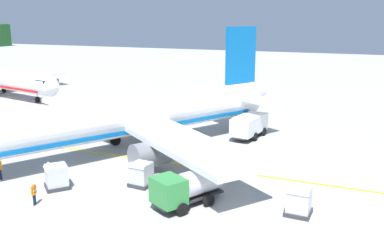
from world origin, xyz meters
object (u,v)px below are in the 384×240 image
Objects in this scene: crew_marshaller at (34,192)px; cargo_container_mid at (299,201)px; cargo_container_near at (141,174)px; crew_loader_left at (0,167)px; service_truck_baggage at (249,125)px; service_truck_pushback at (187,187)px; crew_supervisor at (151,163)px; cargo_container_far at (56,177)px; airliner_foreground at (118,119)px.

cargo_container_mid is at bearing -71.97° from crew_marshaller.
cargo_container_near is 1.13× the size of crew_loader_left.
service_truck_baggage is 1.05× the size of service_truck_pushback.
service_truck_pushback is 7.00m from crew_supervisor.
crew_loader_left is at bearing 92.71° from cargo_container_far.
airliner_foreground is at bearing 69.49° from cargo_container_mid.
crew_marshaller is at bearing 157.86° from service_truck_baggage.
airliner_foreground is 9.23m from cargo_container_near.
cargo_container_near is (1.88, 4.72, -0.45)m from service_truck_pushback.
cargo_container_far is 7.71m from crew_supervisor.
airliner_foreground is 14.64m from service_truck_baggage.
service_truck_pushback is at bearing -127.68° from airliner_foreground.
cargo_container_mid is (1.51, -7.49, -0.43)m from service_truck_pushback.
crew_loader_left is (-3.22, 11.29, 0.10)m from cargo_container_near.
crew_supervisor is at bearing 161.70° from service_truck_baggage.
cargo_container_near is at bearing -40.72° from crew_marshaller.
cargo_container_far is 5.49m from crew_loader_left.
crew_supervisor is at bearing -61.13° from crew_loader_left.
service_truck_baggage is 2.85× the size of cargo_container_mid.
crew_loader_left is (-1.34, 16.01, -0.35)m from service_truck_pushback.
cargo_container_near reaches higher than crew_marshaller.
cargo_container_near reaches higher than crew_loader_left.
cargo_container_near is at bearing 68.26° from service_truck_pushback.
crew_loader_left is 1.07× the size of crew_supervisor.
crew_loader_left is at bearing 96.91° from cargo_container_mid.
service_truck_baggage reaches higher than crew_loader_left.
cargo_container_near is 1.21× the size of crew_marshaller.
crew_supervisor is at bearing -124.36° from airliner_foreground.
crew_supervisor is at bearing 76.51° from cargo_container_mid.
cargo_container_mid is 1.24× the size of crew_marshaller.
service_truck_pushback reaches higher than crew_supervisor.
cargo_container_mid reaches higher than cargo_container_near.
cargo_container_near is at bearing -168.08° from crew_supervisor.
service_truck_pushback is at bearing -85.22° from crew_loader_left.
service_truck_pushback is 10.76m from crew_marshaller.
service_truck_pushback is 2.79× the size of cargo_container_near.
crew_loader_left is (-0.26, 5.48, 0.11)m from cargo_container_far.
cargo_container_mid is 1.15× the size of crew_loader_left.
airliner_foreground is at bearing 43.31° from cargo_container_near.
crew_marshaller is at bearing -114.79° from crew_loader_left.
cargo_container_mid is at bearing -81.82° from cargo_container_far.
crew_marshaller is at bearing 112.73° from service_truck_pushback.
cargo_container_far is 3.14m from crew_marshaller.
cargo_container_near is 7.96m from crew_marshaller.
service_truck_baggage is 24.65m from crew_marshaller.
cargo_container_near is at bearing -63.00° from cargo_container_far.
crew_loader_left is 12.24m from crew_supervisor.
airliner_foreground is at bearing 55.64° from crew_supervisor.
service_truck_baggage is 17.29m from cargo_container_near.
crew_loader_left reaches higher than crew_supervisor.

